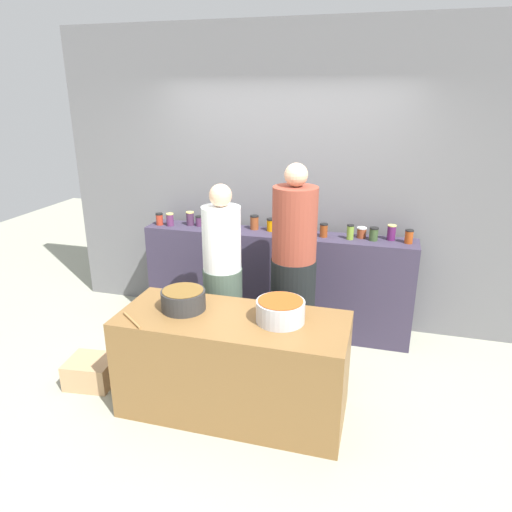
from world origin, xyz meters
The scene contains 26 objects.
ground centered at (0.00, 0.00, 0.00)m, with size 12.00×12.00×0.00m, color #9FA18C.
storefront_wall centered at (0.00, 1.45, 1.50)m, with size 4.80×0.12×3.00m, color slate.
display_shelf centered at (0.00, 1.10, 0.52)m, with size 2.70×0.36×1.04m, color #362F44.
prep_table centered at (0.00, -0.30, 0.40)m, with size 1.70×0.70×0.79m, color brown.
preserve_jar_0 centered at (-1.24, 1.06, 1.10)m, with size 0.08×0.08×0.12m.
preserve_jar_1 centered at (-1.12, 1.06, 1.10)m, with size 0.08×0.08×0.13m.
preserve_jar_2 centered at (-0.93, 1.14, 1.11)m, with size 0.08×0.08×0.14m.
preserve_jar_3 centered at (-0.83, 1.13, 1.09)m, with size 0.07×0.07×0.11m.
preserve_jar_4 centered at (-0.65, 1.14, 1.10)m, with size 0.09×0.09×0.13m.
preserve_jar_5 centered at (-0.53, 1.08, 1.11)m, with size 0.07×0.07×0.14m.
preserve_jar_6 centered at (-0.24, 1.16, 1.11)m, with size 0.09×0.09×0.14m.
preserve_jar_7 centered at (-0.07, 1.16, 1.10)m, with size 0.09×0.09×0.13m.
preserve_jar_8 centered at (0.10, 1.08, 1.09)m, with size 0.07×0.07×0.11m.
preserve_jar_9 centered at (0.22, 1.07, 1.10)m, with size 0.08×0.08×0.13m.
preserve_jar_10 centered at (0.46, 1.09, 1.10)m, with size 0.08×0.08×0.13m.
preserve_jar_11 centered at (0.72, 1.08, 1.11)m, with size 0.07×0.07×0.14m.
preserve_jar_12 centered at (0.82, 1.16, 1.09)m, with size 0.09×0.09×0.10m.
preserve_jar_13 centered at (0.93, 1.10, 1.10)m, with size 0.09×0.09×0.12m.
preserve_jar_14 centered at (1.09, 1.16, 1.11)m, with size 0.08×0.08×0.14m.
preserve_jar_15 centered at (1.24, 1.10, 1.10)m, with size 0.08×0.08×0.13m.
cooking_pot_left centered at (-0.40, -0.26, 0.87)m, with size 0.34×0.34×0.16m.
cooking_pot_center centered at (0.35, -0.26, 0.87)m, with size 0.35×0.35×0.16m.
wooden_spoon centered at (-0.68, -0.55, 0.80)m, with size 0.02×0.02×0.29m, color #9E703D.
cook_with_tongs centered at (-0.30, 0.35, 0.75)m, with size 0.34×0.34×1.64m.
cook_in_cap centered at (0.30, 0.44, 0.83)m, with size 0.39×0.39×1.83m.
bread_crate centered at (-1.27, -0.30, 0.11)m, with size 0.38×0.33×0.22m, color tan.
Camera 1 is at (1.00, -3.23, 2.36)m, focal length 32.93 mm.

